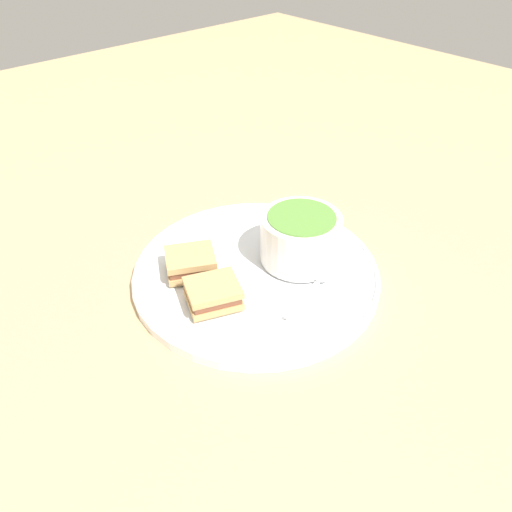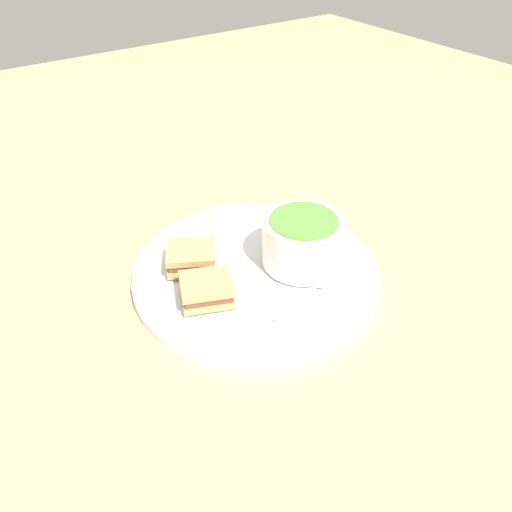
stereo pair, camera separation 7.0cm
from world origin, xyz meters
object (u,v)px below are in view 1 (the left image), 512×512
at_px(spoon, 320,279).
at_px(sandwich_half_near, 191,263).
at_px(soup_bowl, 300,237).
at_px(sandwich_half_far, 213,293).

xyz_separation_m(spoon, sandwich_half_near, (-0.14, -0.12, 0.01)).
bearing_deg(sandwich_half_near, soup_bowl, 59.24).
xyz_separation_m(soup_bowl, sandwich_half_near, (-0.08, -0.13, -0.02)).
distance_m(spoon, sandwich_half_near, 0.18).
xyz_separation_m(soup_bowl, spoon, (0.06, -0.02, -0.03)).
bearing_deg(soup_bowl, spoon, -16.12).
height_order(soup_bowl, sandwich_half_near, soup_bowl).
xyz_separation_m(soup_bowl, sandwich_half_far, (-0.01, -0.15, -0.02)).
distance_m(soup_bowl, spoon, 0.07).
distance_m(spoon, sandwich_half_far, 0.15).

